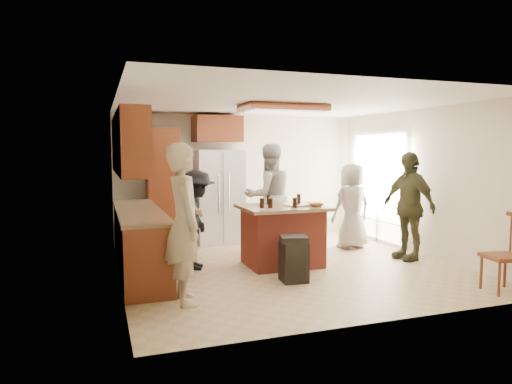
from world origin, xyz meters
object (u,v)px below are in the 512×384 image
object	(u,v)px
spindle_chair	(504,256)
kitchen_island	(282,235)
person_side_right	(408,206)
person_behind_left	(269,196)
person_counter	(196,220)
person_behind_right	(352,206)
trash_bin	(294,258)
refrigerator	(219,196)
person_front_left	(184,224)

from	to	relation	value
spindle_chair	kitchen_island	bearing A→B (deg)	134.19
person_side_right	kitchen_island	size ratio (longest dim) A/B	1.38
person_behind_left	person_counter	size ratio (longest dim) A/B	1.28
kitchen_island	spindle_chair	distance (m)	3.04
kitchen_island	person_counter	bearing A→B (deg)	170.16
person_behind_right	trash_bin	world-z (taller)	person_behind_right
refrigerator	person_front_left	bearing A→B (deg)	-110.85
person_behind_left	kitchen_island	xyz separation A→B (m)	(-0.24, -1.22, -0.48)
person_front_left	spindle_chair	size ratio (longest dim) A/B	1.88
refrigerator	kitchen_island	world-z (taller)	refrigerator
person_behind_right	kitchen_island	distance (m)	1.85
person_behind_left	trash_bin	size ratio (longest dim) A/B	3.03
person_front_left	refrigerator	distance (m)	3.55
person_side_right	person_front_left	bearing A→B (deg)	-85.03
trash_bin	person_behind_right	bearing A→B (deg)	40.87
person_behind_right	trash_bin	size ratio (longest dim) A/B	2.48
person_counter	spindle_chair	bearing A→B (deg)	-105.90
person_behind_left	refrigerator	bearing A→B (deg)	-51.66
person_side_right	refrigerator	world-z (taller)	refrigerator
person_behind_right	trash_bin	bearing A→B (deg)	35.19
person_behind_left	kitchen_island	world-z (taller)	person_behind_left
person_counter	kitchen_island	size ratio (longest dim) A/B	1.17
person_side_right	person_behind_left	bearing A→B (deg)	-138.18
person_side_right	person_counter	xyz separation A→B (m)	(-3.41, 0.52, -0.14)
person_side_right	person_counter	distance (m)	3.45
refrigerator	spindle_chair	bearing A→B (deg)	-58.43
person_behind_left	trash_bin	distance (m)	2.24
person_behind_right	trash_bin	distance (m)	2.51
trash_bin	person_behind_left	bearing A→B (deg)	78.34
person_behind_right	person_side_right	bearing A→B (deg)	107.01
person_behind_left	spindle_chair	size ratio (longest dim) A/B	1.92
person_behind_right	kitchen_island	world-z (taller)	person_behind_right
kitchen_island	spindle_chair	size ratio (longest dim) A/B	1.29
refrigerator	spindle_chair	xyz separation A→B (m)	(2.61, -4.24, -0.45)
refrigerator	kitchen_island	size ratio (longest dim) A/B	1.41
trash_bin	person_counter	bearing A→B (deg)	135.01
person_front_left	spindle_chair	world-z (taller)	person_front_left
person_behind_right	person_side_right	xyz separation A→B (m)	(0.43, -1.03, 0.10)
trash_bin	spindle_chair	world-z (taller)	spindle_chair
person_front_left	person_counter	xyz separation A→B (m)	(0.45, 1.48, -0.19)
person_behind_right	person_counter	size ratio (longest dim) A/B	1.04
person_counter	refrigerator	xyz separation A→B (m)	(0.82, 1.84, 0.15)
person_front_left	person_counter	distance (m)	1.56
person_behind_left	refrigerator	xyz separation A→B (m)	(-0.73, 0.84, -0.05)
person_front_left	person_behind_left	world-z (taller)	person_behind_left
person_counter	trash_bin	size ratio (longest dim) A/B	2.38
person_side_right	trash_bin	distance (m)	2.44
person_front_left	spindle_chair	distance (m)	4.01
person_counter	trash_bin	world-z (taller)	person_counter
person_side_right	person_counter	world-z (taller)	person_side_right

